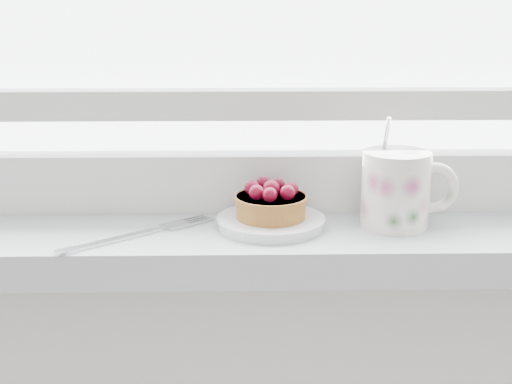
{
  "coord_description": "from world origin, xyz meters",
  "views": [
    {
      "loc": [
        -0.05,
        1.12,
        1.2
      ],
      "look_at": [
        -0.03,
        1.88,
        0.98
      ],
      "focal_mm": 50.0,
      "sensor_mm": 36.0,
      "label": 1
    }
  ],
  "objects_px": {
    "raspberry_tart": "(271,202)",
    "floral_mug": "(398,188)",
    "saucer": "(271,222)",
    "fork": "(137,234)"
  },
  "relations": [
    {
      "from": "saucer",
      "to": "floral_mug",
      "type": "relative_size",
      "value": 0.99
    },
    {
      "from": "floral_mug",
      "to": "saucer",
      "type": "bearing_deg",
      "value": -179.09
    },
    {
      "from": "raspberry_tart",
      "to": "fork",
      "type": "distance_m",
      "value": 0.15
    },
    {
      "from": "raspberry_tart",
      "to": "floral_mug",
      "type": "xyz_separation_m",
      "value": [
        0.14,
        0.0,
        0.02
      ]
    },
    {
      "from": "saucer",
      "to": "floral_mug",
      "type": "xyz_separation_m",
      "value": [
        0.14,
        0.0,
        0.04
      ]
    },
    {
      "from": "saucer",
      "to": "floral_mug",
      "type": "bearing_deg",
      "value": 0.91
    },
    {
      "from": "raspberry_tart",
      "to": "floral_mug",
      "type": "height_order",
      "value": "floral_mug"
    },
    {
      "from": "raspberry_tart",
      "to": "fork",
      "type": "height_order",
      "value": "raspberry_tart"
    },
    {
      "from": "floral_mug",
      "to": "fork",
      "type": "bearing_deg",
      "value": -174.5
    },
    {
      "from": "raspberry_tart",
      "to": "fork",
      "type": "relative_size",
      "value": 0.51
    }
  ]
}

